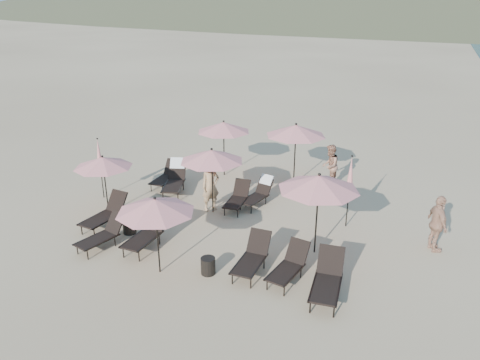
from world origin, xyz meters
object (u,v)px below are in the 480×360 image
at_px(side_table_1, 208,266).
at_px(lounger_0, 106,213).
at_px(umbrella_closed_1, 99,157).
at_px(side_table_0, 129,227).
at_px(lounger_4, 289,265).
at_px(lounger_6, 166,176).
at_px(lounger_8, 258,192).
at_px(umbrella_open_5, 155,206).
at_px(umbrella_closed_0, 350,177).
at_px(lounger_5, 327,279).
at_px(lounger_3, 252,257).
at_px(umbrella_open_3, 224,127).
at_px(umbrella_open_0, 103,162).
at_px(lounger_2, 146,233).
at_px(lounger_7, 175,178).
at_px(umbrella_open_1, 212,156).
at_px(umbrella_open_2, 319,183).
at_px(beachgoer_c, 437,224).
at_px(beachgoer_a, 211,186).
at_px(umbrella_open_4, 296,130).
at_px(beachgoer_b, 330,166).
at_px(lounger_9, 238,198).
at_px(lounger_1, 102,234).

bearing_deg(side_table_1, lounger_0, 162.92).
bearing_deg(umbrella_closed_1, side_table_0, -38.89).
distance_m(lounger_4, side_table_0, 5.45).
relative_size(lounger_4, lounger_6, 1.04).
bearing_deg(lounger_8, umbrella_open_5, -86.48).
bearing_deg(umbrella_closed_0, lounger_5, -87.15).
bearing_deg(umbrella_closed_0, lounger_3, -117.77).
xyz_separation_m(side_table_0, side_table_1, (3.31, -1.19, 0.03)).
bearing_deg(umbrella_open_3, umbrella_closed_0, -27.03).
bearing_deg(side_table_1, umbrella_open_0, 155.87).
xyz_separation_m(lounger_3, lounger_8, (-1.32, 4.22, 0.01)).
bearing_deg(lounger_2, lounger_7, 109.36).
relative_size(lounger_6, umbrella_open_3, 0.67).
bearing_deg(umbrella_open_0, lounger_3, -15.33).
xyz_separation_m(lounger_5, umbrella_open_0, (-8.02, 1.97, 1.38)).
bearing_deg(lounger_6, lounger_8, -4.75).
bearing_deg(lounger_6, umbrella_open_1, -29.21).
distance_m(lounger_3, side_table_1, 1.21).
bearing_deg(umbrella_open_2, umbrella_closed_1, 172.81).
relative_size(lounger_7, umbrella_open_5, 0.86).
distance_m(lounger_8, beachgoer_c, 6.04).
height_order(beachgoer_a, beachgoer_c, beachgoer_a).
bearing_deg(umbrella_closed_0, umbrella_open_4, 131.58).
height_order(umbrella_open_0, beachgoer_b, umbrella_open_0).
bearing_deg(umbrella_closed_0, lounger_4, -103.59).
height_order(lounger_2, umbrella_open_5, umbrella_open_5).
distance_m(umbrella_open_0, umbrella_open_4, 7.21).
xyz_separation_m(lounger_9, umbrella_open_4, (1.23, 2.92, 1.81)).
bearing_deg(beachgoer_b, lounger_7, -63.55).
distance_m(lounger_9, beachgoer_b, 4.19).
height_order(umbrella_open_0, umbrella_open_5, umbrella_open_5).
bearing_deg(umbrella_closed_0, lounger_9, -179.67).
relative_size(umbrella_open_4, beachgoer_b, 1.50).
bearing_deg(umbrella_open_1, lounger_3, -49.68).
xyz_separation_m(lounger_8, beachgoer_c, (5.90, -1.18, 0.41)).
height_order(lounger_7, lounger_9, lounger_7).
bearing_deg(beachgoer_b, lounger_1, -36.51).
distance_m(umbrella_open_2, side_table_0, 6.13).
xyz_separation_m(beachgoer_a, beachgoer_b, (3.38, 3.74, -0.04)).
xyz_separation_m(umbrella_closed_1, side_table_0, (2.51, -2.03, -1.39)).
distance_m(lounger_1, lounger_6, 4.98).
xyz_separation_m(umbrella_open_2, side_table_0, (-5.72, -0.99, -1.99)).
bearing_deg(umbrella_open_4, beachgoer_c, -33.78).
height_order(lounger_0, lounger_4, lounger_0).
distance_m(lounger_2, side_table_0, 1.15).
distance_m(umbrella_closed_1, beachgoer_c, 11.50).
relative_size(lounger_1, side_table_1, 3.50).
bearing_deg(beachgoer_b, umbrella_open_5, -21.57).
relative_size(lounger_3, side_table_1, 3.47).
relative_size(lounger_0, lounger_6, 1.14).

